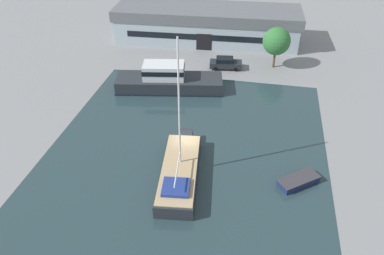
# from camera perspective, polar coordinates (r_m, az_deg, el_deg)

# --- Properties ---
(ground_plane) EXTENTS (440.00, 440.00, 0.00)m
(ground_plane) POSITION_cam_1_polar(r_m,az_deg,el_deg) (38.64, -0.69, -3.19)
(ground_plane) COLOR gray
(water_canal) EXTENTS (28.00, 31.48, 0.01)m
(water_canal) POSITION_cam_1_polar(r_m,az_deg,el_deg) (38.64, -0.69, -3.19)
(water_canal) COLOR #23383D
(water_canal) RESTS_ON ground
(warehouse_building) EXTENTS (30.14, 10.29, 5.36)m
(warehouse_building) POSITION_cam_1_polar(r_m,az_deg,el_deg) (63.20, 2.31, 15.49)
(warehouse_building) COLOR #99A8B2
(warehouse_building) RESTS_ON ground
(quay_tree_near_building) EXTENTS (3.86, 3.86, 5.85)m
(quay_tree_near_building) POSITION_cam_1_polar(r_m,az_deg,el_deg) (54.45, 12.76, 12.69)
(quay_tree_near_building) COLOR brown
(quay_tree_near_building) RESTS_ON ground
(parked_car) EXTENTS (4.74, 2.45, 1.63)m
(parked_car) POSITION_cam_1_polar(r_m,az_deg,el_deg) (54.23, 5.12, 9.75)
(parked_car) COLOR #1E2328
(parked_car) RESTS_ON ground
(sailboat_moored) EXTENTS (4.47, 11.57, 13.49)m
(sailboat_moored) POSITION_cam_1_polar(r_m,az_deg,el_deg) (34.90, -1.88, -6.59)
(sailboat_moored) COLOR #23282D
(sailboat_moored) RESTS_ON water_canal
(motor_cruiser) EXTENTS (14.17, 6.33, 3.53)m
(motor_cruiser) POSITION_cam_1_polar(r_m,az_deg,el_deg) (48.59, -3.69, 7.24)
(motor_cruiser) COLOR #23282D
(motor_cruiser) RESTS_ON water_canal
(small_dinghy) EXTENTS (4.08, 3.67, 0.71)m
(small_dinghy) POSITION_cam_1_polar(r_m,az_deg,el_deg) (35.78, 15.90, -7.81)
(small_dinghy) COLOR #19234C
(small_dinghy) RESTS_ON water_canal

